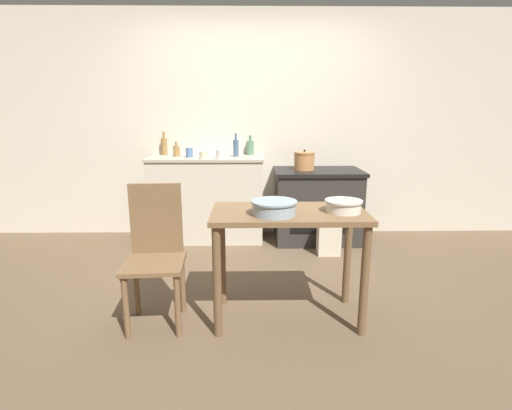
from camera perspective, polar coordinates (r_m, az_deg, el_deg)
name	(u,v)px	position (r m, az deg, el deg)	size (l,w,h in m)	color
ground_plane	(257,286)	(3.46, 0.10, -11.55)	(14.00, 14.00, 0.00)	brown
wall_back	(254,126)	(4.72, -0.23, 11.22)	(8.00, 0.07, 2.55)	beige
counter_cabinet	(207,199)	(4.56, -7.00, 0.92)	(1.28, 0.54, 0.95)	beige
stove	(317,205)	(4.57, 8.69, -0.03)	(0.96, 0.66, 0.81)	#2D2B28
work_table	(288,231)	(2.76, 4.66, -3.76)	(1.05, 0.56, 0.79)	brown
chair	(155,251)	(2.86, -14.18, -6.43)	(0.42, 0.42, 0.97)	brown
flour_sack	(329,239)	(4.19, 10.35, -4.87)	(0.23, 0.16, 0.32)	beige
stock_pot	(304,161)	(4.45, 6.91, 6.30)	(0.23, 0.23, 0.22)	#B77A47
mixing_bowl_large	(274,207)	(2.61, 2.60, -0.29)	(0.30, 0.30, 0.09)	#93A8B2
mixing_bowl_small	(344,205)	(2.74, 12.40, -0.04)	(0.25, 0.25, 0.08)	silver
bottle_far_left	(164,146)	(4.74, -12.99, 8.22)	(0.07, 0.07, 0.26)	olive
bottle_left	(250,147)	(4.63, -0.82, 8.23)	(0.08, 0.08, 0.22)	#517F5B
bottle_mid_left	(177,151)	(4.58, -11.29, 7.62)	(0.07, 0.07, 0.16)	olive
bottle_center_left	(236,148)	(4.47, -2.88, 8.19)	(0.06, 0.06, 0.25)	#3D5675
cup_center	(220,154)	(4.27, -5.14, 7.26)	(0.08, 0.08, 0.10)	silver
cup_center_right	(189,153)	(4.46, -9.51, 7.39)	(0.08, 0.08, 0.10)	#4C6B99
cup_mid_right	(203,155)	(4.31, -7.52, 7.08)	(0.08, 0.08, 0.08)	beige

